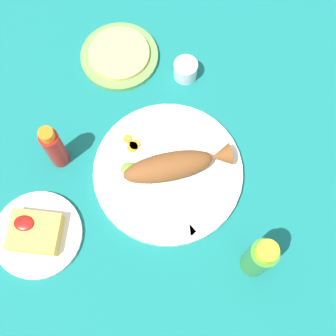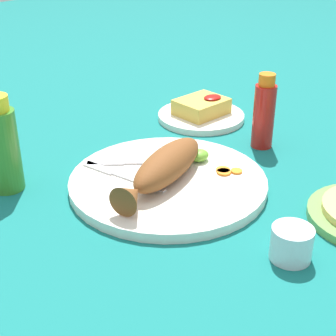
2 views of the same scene
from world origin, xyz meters
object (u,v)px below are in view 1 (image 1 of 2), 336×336
at_px(hot_sauce_bottle_green, 259,258).
at_px(tortilla_plate, 119,56).
at_px(fork_near, 191,202).
at_px(side_plate_fries, 38,235).
at_px(hot_sauce_bottle_red, 54,147).
at_px(salt_cup, 186,71).
at_px(main_plate, 168,172).
at_px(fried_fish, 175,165).
at_px(fork_far, 170,209).

height_order(hot_sauce_bottle_green, tortilla_plate, hot_sauce_bottle_green).
xyz_separation_m(fork_near, side_plate_fries, (0.34, 0.11, -0.01)).
relative_size(hot_sauce_bottle_red, salt_cup, 2.58).
distance_m(main_plate, hot_sauce_bottle_red, 0.27).
bearing_deg(fried_fish, fork_near, 101.79).
height_order(fried_fish, side_plate_fries, fried_fish).
relative_size(fried_fish, salt_cup, 4.27).
bearing_deg(fried_fish, main_plate, 0.00).
distance_m(fork_far, hot_sauce_bottle_red, 0.30).
relative_size(main_plate, tortilla_plate, 1.75).
bearing_deg(salt_cup, fried_fish, 90.38).
distance_m(fried_fish, fork_near, 0.09).
bearing_deg(hot_sauce_bottle_red, fork_near, 166.60).
distance_m(fork_near, salt_cup, 0.35).
xyz_separation_m(hot_sauce_bottle_red, side_plate_fries, (0.02, 0.19, -0.07)).
bearing_deg(hot_sauce_bottle_red, main_plate, 178.45).
xyz_separation_m(fried_fish, hot_sauce_bottle_red, (0.28, -0.00, 0.03)).
bearing_deg(fork_near, side_plate_fries, -83.54).
xyz_separation_m(fork_far, tortilla_plate, (0.18, -0.40, -0.01)).
relative_size(fork_near, tortilla_plate, 0.90).
bearing_deg(salt_cup, fork_far, 90.39).
bearing_deg(main_plate, salt_cup, -92.87).
xyz_separation_m(fork_far, hot_sauce_bottle_green, (-0.20, 0.10, 0.06)).
bearing_deg(hot_sauce_bottle_red, fried_fish, 179.64).
relative_size(hot_sauce_bottle_green, tortilla_plate, 0.86).
bearing_deg(hot_sauce_bottle_green, side_plate_fries, -1.02).
bearing_deg(salt_cup, fork_near, 97.73).
bearing_deg(fork_far, tortilla_plate, 156.65).
bearing_deg(fried_fish, hot_sauce_bottle_green, 116.05).
bearing_deg(side_plate_fries, hot_sauce_bottle_green, 178.98).
xyz_separation_m(fried_fish, fork_far, (-0.00, 0.10, -0.03)).
bearing_deg(main_plate, fork_near, 130.85).
height_order(main_plate, hot_sauce_bottle_red, hot_sauce_bottle_red).
xyz_separation_m(salt_cup, tortilla_plate, (0.18, -0.03, -0.02)).
bearing_deg(tortilla_plate, fork_near, 120.76).
bearing_deg(side_plate_fries, salt_cup, -122.54).
height_order(main_plate, tortilla_plate, main_plate).
relative_size(fork_far, hot_sauce_bottle_red, 0.92).
relative_size(main_plate, fork_near, 1.95).
bearing_deg(fork_near, main_plate, -151.25).
distance_m(main_plate, fork_far, 0.09).
xyz_separation_m(hot_sauce_bottle_red, tortilla_plate, (-0.10, -0.30, -0.07)).
relative_size(fried_fish, fork_near, 1.42).
distance_m(fork_near, side_plate_fries, 0.36).
xyz_separation_m(fried_fish, tortilla_plate, (0.18, -0.30, -0.04)).
relative_size(hot_sauce_bottle_red, tortilla_plate, 0.77).
distance_m(fork_far, salt_cup, 0.37).
relative_size(fork_far, side_plate_fries, 0.71).
height_order(fried_fish, fork_near, fried_fish).
height_order(fork_near, fork_far, same).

